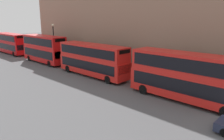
{
  "coord_description": "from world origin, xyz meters",
  "views": [
    {
      "loc": [
        -17.06,
        -3.38,
        7.72
      ],
      "look_at": [
        0.48,
        13.41,
        1.77
      ],
      "focal_mm": 35.0,
      "sensor_mm": 36.0,
      "label": 1
    }
  ],
  "objects": [
    {
      "name": "bus_leading",
      "position": [
        1.6,
        4.98,
        2.49
      ],
      "size": [
        2.59,
        11.06,
        4.52
      ],
      "color": "red",
      "rests_on": "ground"
    },
    {
      "name": "bus_third_in_queue",
      "position": [
        1.6,
        30.46,
        2.54
      ],
      "size": [
        2.59,
        10.08,
        4.62
      ],
      "color": "red",
      "rests_on": "ground"
    },
    {
      "name": "bus_second_in_queue",
      "position": [
        1.6,
        18.04,
        2.34
      ],
      "size": [
        2.59,
        11.23,
        4.23
      ],
      "color": "red",
      "rests_on": "ground"
    },
    {
      "name": "pedestrian",
      "position": [
        4.47,
        8.1,
        0.73
      ],
      "size": [
        0.36,
        0.36,
        1.59
      ],
      "color": "#334C6B",
      "rests_on": "ground"
    },
    {
      "name": "bus_trailing",
      "position": [
        1.6,
        44.33,
        2.35
      ],
      "size": [
        2.59,
        11.01,
        4.25
      ],
      "color": "#B20C0F",
      "rests_on": "ground"
    },
    {
      "name": "street_lamp",
      "position": [
        3.35,
        30.13,
        4.03
      ],
      "size": [
        0.44,
        0.44,
        6.52
      ],
      "color": "black",
      "rests_on": "ground"
    }
  ]
}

